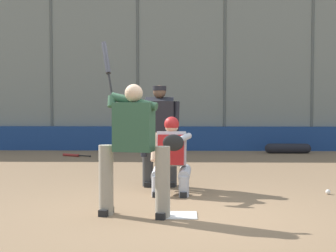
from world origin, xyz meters
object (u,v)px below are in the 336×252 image
object	(u,v)px
equipment_bag_dugout_side	(288,148)
catcher_behind_plate	(171,154)
umpire_home	(160,133)
spare_bat_by_padding	(152,151)
spare_bat_near_backstop	(73,155)
baseball_loose	(328,192)
batter_at_plate	(133,145)

from	to	relation	value
equipment_bag_dugout_side	catcher_behind_plate	bearing A→B (deg)	64.94
umpire_home	spare_bat_by_padding	xyz separation A→B (m)	(0.43, -5.63, -0.85)
spare_bat_near_backstop	equipment_bag_dugout_side	world-z (taller)	equipment_bag_dugout_side
spare_bat_near_backstop	baseball_loose	distance (m)	7.08
catcher_behind_plate	umpire_home	xyz separation A→B (m)	(0.20, -0.73, 0.28)
batter_at_plate	baseball_loose	world-z (taller)	batter_at_plate
spare_bat_by_padding	batter_at_plate	bearing A→B (deg)	-152.65
umpire_home	spare_bat_by_padding	bearing A→B (deg)	-86.51
baseball_loose	equipment_bag_dugout_side	distance (m)	6.11
umpire_home	spare_bat_by_padding	world-z (taller)	umpire_home
spare_bat_by_padding	umpire_home	bearing A→B (deg)	-149.76
spare_bat_by_padding	baseball_loose	xyz separation A→B (m)	(-2.97, 6.28, 0.00)
spare_bat_near_backstop	equipment_bag_dugout_side	size ratio (longest dim) A/B	0.64
batter_at_plate	equipment_bag_dugout_side	size ratio (longest dim) A/B	1.83
baseball_loose	equipment_bag_dugout_side	world-z (taller)	equipment_bag_dugout_side
umpire_home	catcher_behind_plate	bearing A→B (deg)	104.77
batter_at_plate	baseball_loose	size ratio (longest dim) A/B	29.37
baseball_loose	equipment_bag_dugout_side	xyz separation A→B (m)	(-0.54, -6.08, 0.09)
catcher_behind_plate	spare_bat_by_padding	world-z (taller)	catcher_behind_plate
catcher_behind_plate	equipment_bag_dugout_side	size ratio (longest dim) A/B	0.98
spare_bat_near_backstop	spare_bat_by_padding	size ratio (longest dim) A/B	0.97
spare_bat_near_backstop	equipment_bag_dugout_side	distance (m)	5.46
batter_at_plate	spare_bat_by_padding	size ratio (longest dim) A/B	2.80
batter_at_plate	equipment_bag_dugout_side	bearing A→B (deg)	-100.60
umpire_home	baseball_loose	world-z (taller)	umpire_home
batter_at_plate	baseball_loose	xyz separation A→B (m)	(-2.78, -1.61, -0.84)
baseball_loose	catcher_behind_plate	bearing A→B (deg)	2.07
umpire_home	baseball_loose	bearing A→B (deg)	164.96
baseball_loose	umpire_home	bearing A→B (deg)	-14.19
baseball_loose	equipment_bag_dugout_side	bearing A→B (deg)	-95.07
umpire_home	spare_bat_near_backstop	bearing A→B (deg)	-63.97
spare_bat_near_backstop	spare_bat_by_padding	distance (m)	2.17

